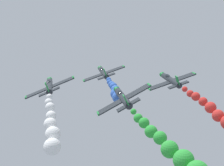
% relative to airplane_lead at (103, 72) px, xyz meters
% --- Properties ---
extents(airplane_lead, '(9.20, 10.35, 3.44)m').
position_rel_airplane_lead_xyz_m(airplane_lead, '(0.00, 0.00, 0.00)').
color(airplane_lead, '#23282D').
extents(smoke_trail_lead, '(2.18, 12.08, 2.44)m').
position_rel_airplane_lead_xyz_m(smoke_trail_lead, '(0.05, -14.74, -0.60)').
color(smoke_trail_lead, blue).
extents(airplane_left_inner, '(9.03, 10.35, 3.82)m').
position_rel_airplane_lead_xyz_m(airplane_left_inner, '(-11.58, -11.25, 0.10)').
color(airplane_left_inner, '#23282D').
extents(smoke_trail_left_inner, '(2.27, 15.17, 4.47)m').
position_rel_airplane_lead_xyz_m(smoke_trail_left_inner, '(-11.31, -28.57, -1.74)').
color(smoke_trail_left_inner, white).
extents(airplane_right_inner, '(9.24, 10.35, 3.39)m').
position_rel_airplane_lead_xyz_m(airplane_right_inner, '(11.39, -11.57, 0.44)').
color(airplane_right_inner, '#23282D').
extents(airplane_left_outer, '(8.64, 10.35, 4.75)m').
position_rel_airplane_lead_xyz_m(airplane_left_outer, '(-0.06, -21.65, 0.22)').
color(airplane_left_outer, '#23282D').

